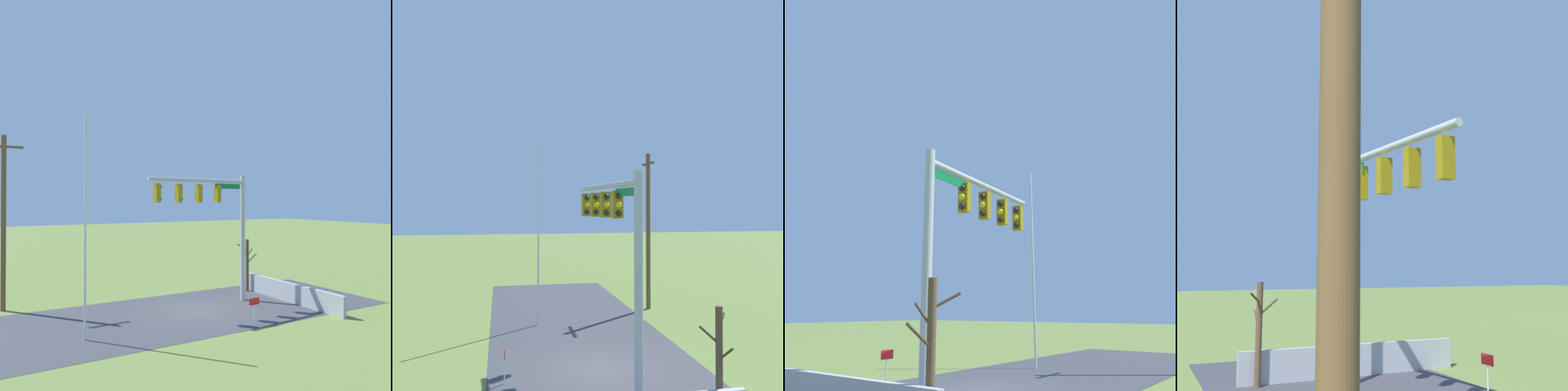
% 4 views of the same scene
% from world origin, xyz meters
% --- Properties ---
extents(road_surface, '(28.00, 8.00, 0.01)m').
position_xyz_m(road_surface, '(-4.00, 0.00, 0.01)').
color(road_surface, '#3D3D42').
rests_on(road_surface, ground_plane).
extents(signal_mast, '(6.33, 0.88, 7.15)m').
position_xyz_m(signal_mast, '(1.40, 0.44, 5.14)').
color(signal_mast, '#B2B5BA').
rests_on(signal_mast, ground_plane).
extents(flagpole, '(0.10, 0.10, 9.37)m').
position_xyz_m(flagpole, '(-6.38, -1.62, 4.68)').
color(flagpole, silver).
rests_on(flagpole, ground_plane).
extents(bare_tree, '(1.27, 1.02, 3.27)m').
position_xyz_m(bare_tree, '(5.05, 2.42, 1.70)').
color(bare_tree, brown).
rests_on(bare_tree, ground_plane).
extents(open_sign, '(0.56, 0.04, 1.22)m').
position_xyz_m(open_sign, '(1.00, -3.40, 0.91)').
color(open_sign, silver).
rests_on(open_sign, ground_plane).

